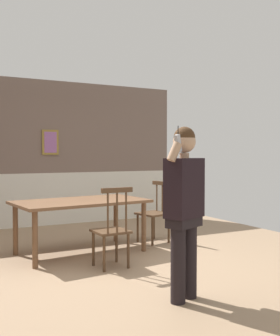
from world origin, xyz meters
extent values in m
plane|color=#9E7F60|center=(0.00, 0.00, 0.00)|extent=(7.21, 7.21, 0.00)
cube|color=#756056|center=(0.00, 3.28, 1.92)|extent=(5.71, 0.12, 1.80)
cube|color=silver|center=(0.00, 3.29, 0.51)|extent=(5.71, 0.14, 1.02)
cube|color=silver|center=(0.00, 3.26, 1.02)|extent=(5.71, 0.05, 0.06)
cube|color=olive|center=(0.20, 3.20, 1.62)|extent=(0.32, 0.03, 0.48)
cube|color=#9E61A0|center=(0.20, 3.19, 1.62)|extent=(0.24, 0.01, 0.40)
cube|color=brown|center=(-0.03, 0.83, 0.72)|extent=(1.89, 1.18, 0.04)
cylinder|color=brown|center=(-0.78, 0.35, 0.35)|extent=(0.07, 0.07, 0.70)
cylinder|color=brown|center=(0.81, 0.51, 0.35)|extent=(0.07, 0.07, 0.70)
cylinder|color=brown|center=(-0.86, 1.14, 0.35)|extent=(0.07, 0.07, 0.70)
cylinder|color=brown|center=(0.73, 1.30, 0.35)|extent=(0.07, 0.07, 0.70)
cube|color=#513823|center=(0.06, -0.02, 0.44)|extent=(0.42, 0.42, 0.03)
cube|color=#513823|center=(0.06, -0.20, 0.97)|extent=(0.40, 0.05, 0.06)
cylinder|color=#513823|center=(-0.06, -0.21, 0.73)|extent=(0.02, 0.02, 0.54)
cylinder|color=#513823|center=(0.06, -0.20, 0.73)|extent=(0.02, 0.02, 0.54)
cylinder|color=#513823|center=(0.18, -0.20, 0.73)|extent=(0.02, 0.02, 0.54)
cylinder|color=#513823|center=(-0.11, 0.14, 0.21)|extent=(0.04, 0.04, 0.43)
cylinder|color=#513823|center=(0.21, 0.15, 0.21)|extent=(0.04, 0.04, 0.43)
cylinder|color=#513823|center=(-0.10, -0.19, 0.21)|extent=(0.04, 0.04, 0.43)
cylinder|color=#513823|center=(0.22, -0.18, 0.21)|extent=(0.04, 0.04, 0.43)
cube|color=#513823|center=(1.22, 0.95, 0.45)|extent=(0.52, 0.52, 0.03)
cube|color=#513823|center=(1.41, 0.99, 0.92)|extent=(0.13, 0.43, 0.06)
cylinder|color=#513823|center=(1.44, 0.87, 0.71)|extent=(0.02, 0.02, 0.48)
cylinder|color=#513823|center=(1.41, 0.99, 0.71)|extent=(0.02, 0.02, 0.48)
cylinder|color=#513823|center=(1.38, 1.12, 0.71)|extent=(0.02, 0.02, 0.48)
cylinder|color=#513823|center=(1.08, 0.74, 0.22)|extent=(0.04, 0.04, 0.44)
cylinder|color=#513823|center=(1.01, 1.08, 0.22)|extent=(0.04, 0.04, 0.44)
cylinder|color=#513823|center=(1.42, 0.82, 0.22)|extent=(0.04, 0.04, 0.44)
cylinder|color=#513823|center=(1.35, 1.16, 0.22)|extent=(0.04, 0.04, 0.44)
cylinder|color=black|center=(0.31, -1.36, 0.40)|extent=(0.14, 0.14, 0.79)
cylinder|color=black|center=(0.13, -1.44, 0.40)|extent=(0.14, 0.14, 0.79)
cube|color=black|center=(0.22, -1.40, 0.76)|extent=(0.40, 0.31, 0.12)
cube|color=black|center=(0.22, -1.40, 1.08)|extent=(0.44, 0.34, 0.56)
cylinder|color=black|center=(0.44, -1.31, 1.09)|extent=(0.09, 0.09, 0.53)
cylinder|color=tan|center=(0.05, -1.48, 1.41)|extent=(0.15, 0.08, 0.19)
cylinder|color=tan|center=(0.22, -1.40, 1.38)|extent=(0.09, 0.09, 0.05)
sphere|color=tan|center=(0.22, -1.40, 1.51)|extent=(0.22, 0.22, 0.22)
sphere|color=#472D19|center=(0.22, -1.40, 1.55)|extent=(0.20, 0.20, 0.20)
cube|color=#B7B7BC|center=(0.09, -1.48, 1.49)|extent=(0.09, 0.07, 0.17)
cylinder|color=black|center=(0.09, -1.48, 1.61)|extent=(0.01, 0.01, 0.08)
camera|label=1|loc=(-1.95, -4.61, 1.40)|focal=43.69mm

